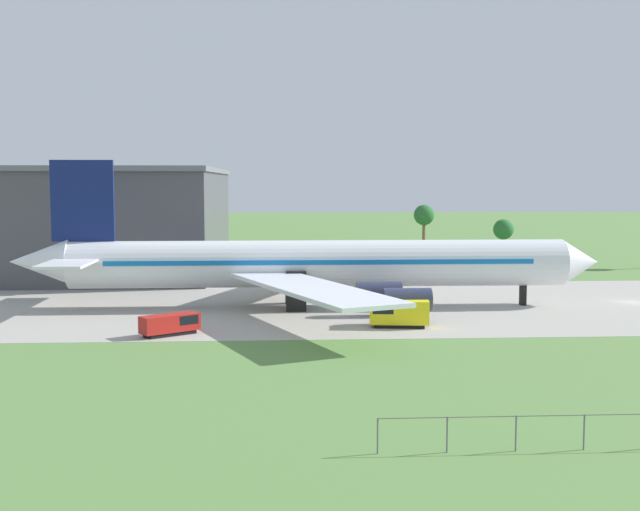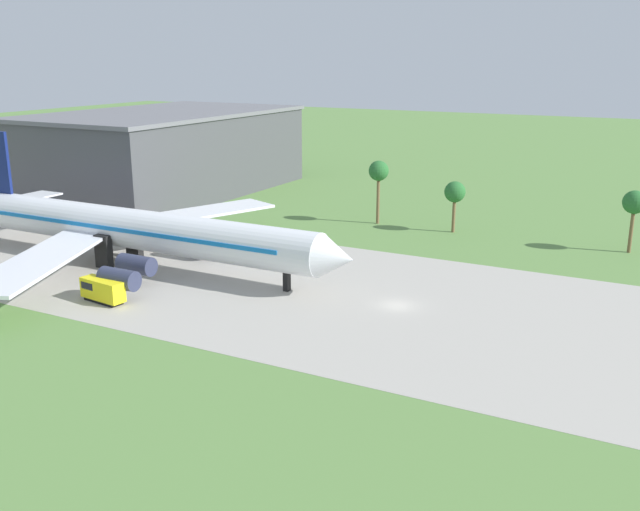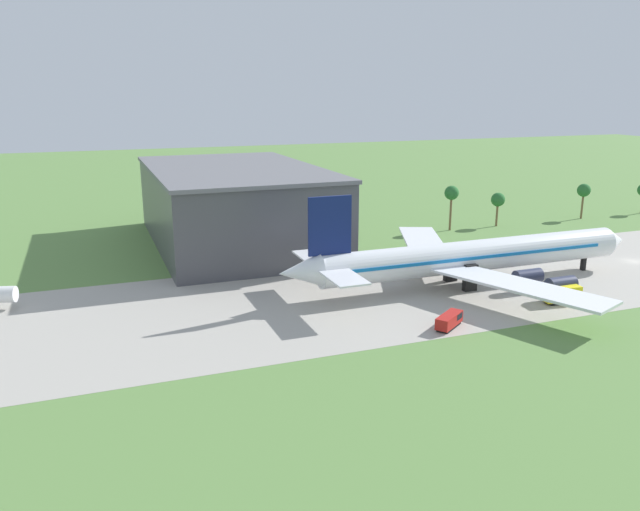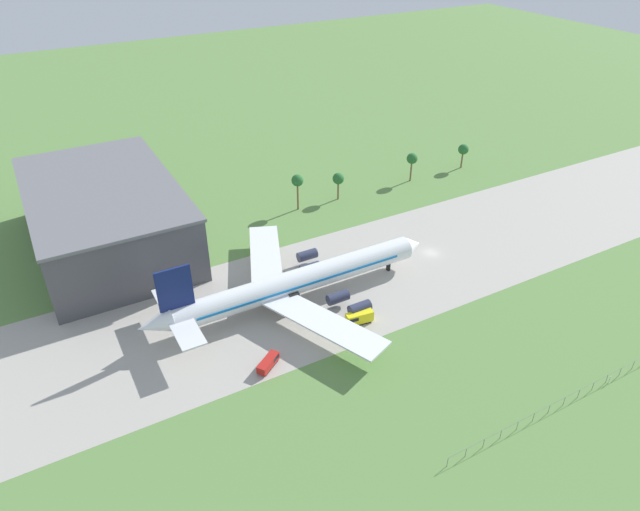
{
  "view_description": "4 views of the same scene",
  "coord_description": "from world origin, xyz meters",
  "px_view_note": "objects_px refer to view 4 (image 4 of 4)",
  "views": [
    {
      "loc": [
        -45.79,
        -99.17,
        15.5
      ],
      "look_at": [
        -40.25,
        -1.37,
        6.4
      ],
      "focal_mm": 45.0,
      "sensor_mm": 36.0,
      "label": 1
    },
    {
      "loc": [
        29.95,
        -76.83,
        29.43
      ],
      "look_at": [
        -9.93,
        -1.37,
        5.4
      ],
      "focal_mm": 40.0,
      "sensor_mm": 36.0,
      "label": 2
    },
    {
      "loc": [
        -105.6,
        -94.02,
        34.63
      ],
      "look_at": [
        -70.57,
        -1.37,
        8.27
      ],
      "focal_mm": 35.0,
      "sensor_mm": 36.0,
      "label": 3
    },
    {
      "loc": [
        -88.72,
        -98.7,
        81.69
      ],
      "look_at": [
        -31.2,
        5.0,
        6.0
      ],
      "focal_mm": 32.0,
      "sensor_mm": 36.0,
      "label": 4
    }
  ],
  "objects_px": {
    "fuel_truck": "(359,318)",
    "baggage_tug": "(269,362)",
    "terminal_building": "(106,216)",
    "jet_airliner": "(294,282)",
    "no_stopping_sign": "(610,379)"
  },
  "relations": [
    {
      "from": "no_stopping_sign",
      "to": "jet_airliner",
      "type": "bearing_deg",
      "value": 127.95
    },
    {
      "from": "jet_airliner",
      "to": "no_stopping_sign",
      "type": "bearing_deg",
      "value": -52.05
    },
    {
      "from": "jet_airliner",
      "to": "no_stopping_sign",
      "type": "distance_m",
      "value": 68.54
    },
    {
      "from": "fuel_truck",
      "to": "terminal_building",
      "type": "relative_size",
      "value": 0.11
    },
    {
      "from": "fuel_truck",
      "to": "baggage_tug",
      "type": "bearing_deg",
      "value": -172.94
    },
    {
      "from": "baggage_tug",
      "to": "fuel_truck",
      "type": "relative_size",
      "value": 0.94
    },
    {
      "from": "baggage_tug",
      "to": "terminal_building",
      "type": "relative_size",
      "value": 0.1
    },
    {
      "from": "fuel_truck",
      "to": "no_stopping_sign",
      "type": "height_order",
      "value": "fuel_truck"
    },
    {
      "from": "baggage_tug",
      "to": "terminal_building",
      "type": "xyz_separation_m",
      "value": [
        -17.61,
        64.63,
        7.72
      ]
    },
    {
      "from": "terminal_building",
      "to": "no_stopping_sign",
      "type": "bearing_deg",
      "value": -53.74
    },
    {
      "from": "jet_airliner",
      "to": "baggage_tug",
      "type": "height_order",
      "value": "jet_airliner"
    },
    {
      "from": "baggage_tug",
      "to": "no_stopping_sign",
      "type": "xyz_separation_m",
      "value": [
        56.72,
        -36.7,
        -0.11
      ]
    },
    {
      "from": "fuel_truck",
      "to": "no_stopping_sign",
      "type": "distance_m",
      "value": 51.75
    },
    {
      "from": "jet_airliner",
      "to": "terminal_building",
      "type": "xyz_separation_m",
      "value": [
        -32.27,
        47.39,
        3.54
      ]
    },
    {
      "from": "terminal_building",
      "to": "jet_airliner",
      "type": "bearing_deg",
      "value": -55.75
    }
  ]
}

